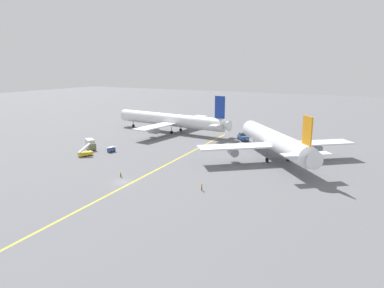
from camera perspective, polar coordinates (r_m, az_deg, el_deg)
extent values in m
plane|color=slate|center=(89.85, -11.32, -6.16)|extent=(600.00, 600.00, 0.00)
cube|color=yellow|center=(96.35, -6.73, -4.69)|extent=(7.62, 119.82, 0.01)
cylinder|color=white|center=(153.64, -3.73, 3.99)|extent=(54.42, 10.45, 5.47)
cone|color=white|center=(172.13, -11.26, 4.72)|extent=(3.25, 5.27, 5.03)
cone|color=white|center=(138.59, 5.55, 3.00)|extent=(3.99, 4.69, 4.37)
cube|color=white|center=(152.16, -2.91, 3.60)|extent=(10.70, 47.17, 0.44)
cube|color=white|center=(139.68, 4.65, 3.32)|extent=(4.39, 13.24, 0.28)
cube|color=#193899|center=(138.89, 4.59, 6.03)|extent=(4.41, 0.77, 8.87)
cylinder|color=#999EA3|center=(163.56, -0.45, 3.63)|extent=(4.42, 2.98, 2.60)
cylinder|color=#999EA3|center=(142.96, -6.36, 2.21)|extent=(4.42, 2.98, 2.60)
cylinder|color=slate|center=(149.36, -3.37, 2.35)|extent=(0.28, 0.28, 2.24)
cylinder|color=black|center=(149.56, -3.37, 1.93)|extent=(1.35, 0.67, 1.30)
cylinder|color=slate|center=(154.75, -1.85, 2.73)|extent=(0.28, 0.28, 2.24)
cylinder|color=black|center=(154.95, -1.85, 2.32)|extent=(1.35, 0.67, 1.30)
cylinder|color=slate|center=(168.10, -9.60, 3.36)|extent=(0.28, 0.28, 2.24)
cylinder|color=black|center=(168.28, -9.59, 2.99)|extent=(1.35, 0.67, 1.30)
cylinder|color=white|center=(111.06, 13.32, 0.58)|extent=(31.48, 36.70, 5.93)
cone|color=white|center=(131.48, 9.36, 2.62)|extent=(6.00, 5.62, 5.46)
cone|color=white|center=(91.79, 18.94, -2.33)|extent=(5.95, 5.79, 4.75)
cube|color=white|center=(109.36, 13.75, -0.11)|extent=(41.89, 35.84, 0.44)
cube|color=white|center=(93.74, 18.22, -1.59)|extent=(12.10, 10.70, 0.28)
cube|color=orange|center=(92.75, 18.39, 2.09)|extent=(3.06, 3.64, 7.41)
cylinder|color=#999EA3|center=(116.88, 19.61, -0.58)|extent=(4.67, 4.90, 2.60)
cylinder|color=#999EA3|center=(105.84, 6.71, -1.25)|extent=(4.67, 4.90, 2.60)
cylinder|color=slate|center=(107.84, 12.23, -1.91)|extent=(0.28, 0.28, 2.64)
cylinder|color=black|center=(108.18, 12.20, -2.58)|extent=(1.25, 1.35, 1.30)
cylinder|color=slate|center=(110.64, 15.48, -1.71)|extent=(0.28, 0.28, 2.64)
cylinder|color=black|center=(110.97, 15.44, -2.37)|extent=(1.25, 1.35, 1.30)
cylinder|color=slate|center=(127.24, 10.14, 0.42)|extent=(0.28, 0.28, 2.64)
cylinder|color=black|center=(127.52, 10.11, -0.16)|extent=(1.25, 1.35, 1.30)
cube|color=#2D4C8C|center=(137.67, 8.40, 1.07)|extent=(5.81, 6.04, 1.39)
cube|color=#333D47|center=(138.57, 8.23, 1.63)|extent=(3.01, 2.99, 0.90)
cylinder|color=#4C4C51|center=(133.65, 9.09, 0.75)|extent=(2.27, 2.53, 0.20)
sphere|color=orange|center=(138.45, 8.23, 1.89)|extent=(0.24, 0.24, 0.24)
cylinder|color=black|center=(139.16, 7.55, 0.93)|extent=(0.82, 0.87, 0.90)
cylinder|color=black|center=(140.15, 8.62, 0.98)|extent=(0.82, 0.87, 0.90)
cylinder|color=black|center=(135.47, 8.15, 0.59)|extent=(0.82, 0.87, 0.90)
cylinder|color=black|center=(136.50, 9.24, 0.64)|extent=(0.82, 0.87, 0.90)
cube|color=#666B4C|center=(124.79, -16.08, -0.40)|extent=(3.13, 3.20, 2.20)
cube|color=silver|center=(127.19, -16.39, 0.06)|extent=(4.83, 4.25, 3.20)
cylinder|color=black|center=(126.30, -15.87, -0.74)|extent=(0.62, 0.49, 0.60)
cylinder|color=black|center=(125.99, -16.49, -0.81)|extent=(0.62, 0.49, 0.60)
cylinder|color=black|center=(127.72, -16.04, -0.60)|extent=(0.62, 0.49, 0.60)
cylinder|color=black|center=(127.42, -16.65, -0.68)|extent=(0.62, 0.49, 0.60)
cube|color=#2D5199|center=(121.25, -13.10, -0.90)|extent=(1.68, 2.70, 1.00)
cube|color=#B2B2B7|center=(121.05, -13.12, -0.50)|extent=(1.76, 2.83, 0.12)
cylinder|color=black|center=(120.37, -13.11, -1.24)|extent=(0.24, 0.61, 0.60)
cylinder|color=black|center=(121.35, -13.57, -1.15)|extent=(0.24, 0.61, 0.60)
cylinder|color=black|center=(121.39, -12.61, -1.10)|extent=(0.24, 0.61, 0.60)
cylinder|color=black|center=(122.36, -13.07, -1.01)|extent=(0.24, 0.61, 0.60)
cube|color=gold|center=(118.07, -17.07, -1.50)|extent=(3.38, 4.91, 1.00)
cube|color=silver|center=(117.51, -17.26, -0.62)|extent=(2.71, 4.40, 2.71)
cylinder|color=black|center=(119.11, -16.87, -1.61)|extent=(0.39, 0.63, 0.60)
cylinder|color=black|center=(117.88, -16.58, -1.74)|extent=(0.39, 0.63, 0.60)
cylinder|color=black|center=(118.50, -17.53, -1.73)|extent=(0.39, 0.63, 0.60)
cylinder|color=black|center=(117.27, -17.24, -1.86)|extent=(0.39, 0.63, 0.60)
cylinder|color=#2D3351|center=(94.04, -11.60, -5.05)|extent=(0.28, 0.28, 0.80)
cylinder|color=#D1E02D|center=(93.84, -11.62, -4.66)|extent=(0.36, 0.36, 0.57)
sphere|color=tan|center=(93.72, -11.63, -4.43)|extent=(0.22, 0.22, 0.22)
cylinder|color=#F24C19|center=(94.08, -11.57, -4.54)|extent=(0.05, 0.05, 0.40)
cylinder|color=#4C4C51|center=(82.41, 1.61, -7.34)|extent=(0.28, 0.28, 0.89)
cylinder|color=orange|center=(82.16, 1.61, -6.84)|extent=(0.36, 0.36, 0.63)
sphere|color=tan|center=(82.01, 1.61, -6.56)|extent=(0.24, 0.24, 0.24)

